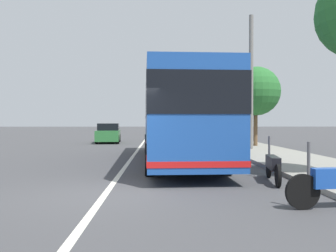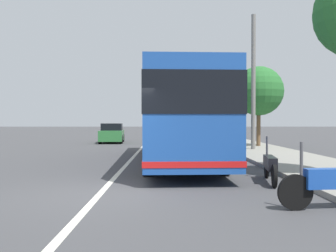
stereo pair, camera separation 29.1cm
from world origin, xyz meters
TOP-DOWN VIEW (x-y plane):
  - ground_plane at (0.00, 0.00)m, footprint 220.00×220.00m
  - sidewalk_curb at (10.00, -6.80)m, footprint 110.00×3.60m
  - lane_divider_line at (10.00, 0.00)m, footprint 110.00×0.16m
  - coach_bus at (6.56, -2.00)m, footprint 12.29×3.11m
  - motorcycle_by_tree at (1.41, -4.39)m, footprint 2.13×0.42m
  - car_far_distant at (19.61, 2.73)m, footprint 4.15×2.04m
  - car_ahead_same_lane at (24.58, -2.25)m, footprint 4.58×2.08m
  - car_behind_bus at (40.93, -2.62)m, footprint 4.33×2.08m
  - roadside_tree_mid_block at (13.89, -7.40)m, footprint 3.11×3.11m
  - utility_pole at (11.30, -6.42)m, footprint 0.24×0.24m

SIDE VIEW (x-z plane):
  - ground_plane at x=0.00m, z-range 0.00..0.00m
  - lane_divider_line at x=10.00m, z-range 0.00..0.01m
  - sidewalk_curb at x=10.00m, z-range 0.00..0.14m
  - motorcycle_by_tree at x=1.41m, z-range -0.16..1.08m
  - car_ahead_same_lane at x=24.58m, z-range -0.03..1.44m
  - car_behind_bus at x=40.93m, z-range -0.04..1.47m
  - car_far_distant at x=19.61m, z-range -0.05..1.48m
  - coach_bus at x=6.56m, z-range 0.25..3.65m
  - roadside_tree_mid_block at x=13.89m, z-range 1.02..6.18m
  - utility_pole at x=11.30m, z-range 0.00..7.64m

